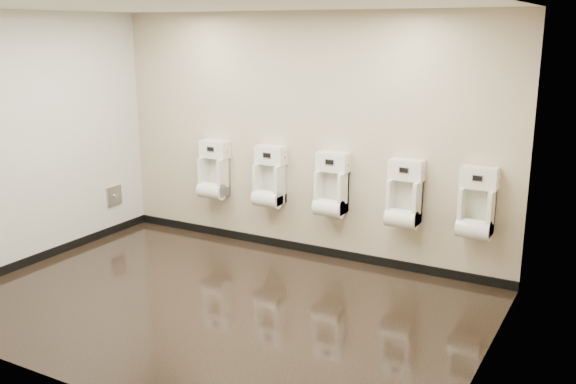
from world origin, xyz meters
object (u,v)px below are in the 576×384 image
(urinal_3, at_px, (404,199))
(access_panel, at_px, (114,196))
(urinal_2, at_px, (331,189))
(urinal_0, at_px, (214,174))
(urinal_1, at_px, (269,181))
(urinal_4, at_px, (476,208))

(urinal_3, bearing_deg, access_panel, -173.57)
(access_panel, height_order, urinal_2, urinal_2)
(urinal_0, height_order, urinal_2, same)
(access_panel, bearing_deg, urinal_2, 8.31)
(urinal_0, bearing_deg, urinal_1, 0.00)
(urinal_4, bearing_deg, urinal_2, 180.00)
(urinal_0, relative_size, urinal_3, 1.00)
(urinal_2, bearing_deg, urinal_3, 0.00)
(urinal_0, relative_size, urinal_4, 1.00)
(access_panel, distance_m, urinal_2, 2.96)
(urinal_1, xyz_separation_m, urinal_3, (1.67, 0.00, 0.00))
(access_panel, distance_m, urinal_3, 3.80)
(access_panel, height_order, urinal_1, urinal_1)
(urinal_0, bearing_deg, urinal_2, 0.00)
(urinal_4, bearing_deg, urinal_1, 180.00)
(access_panel, xyz_separation_m, urinal_4, (4.52, 0.42, 0.35))
(urinal_2, relative_size, urinal_4, 1.00)
(access_panel, height_order, urinal_4, urinal_4)
(urinal_1, height_order, urinal_4, same)
(access_panel, xyz_separation_m, urinal_1, (2.10, 0.42, 0.35))
(urinal_1, relative_size, urinal_3, 1.00)
(urinal_1, distance_m, urinal_2, 0.81)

